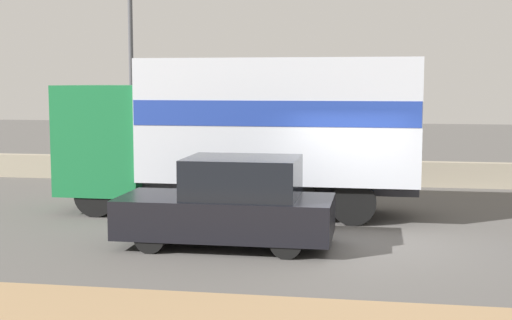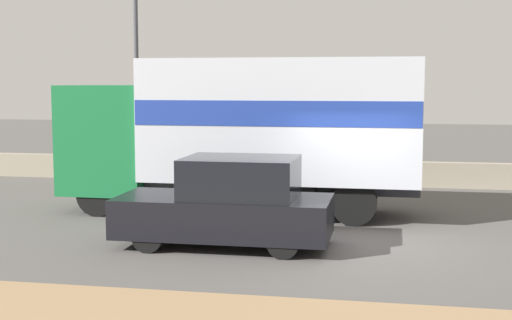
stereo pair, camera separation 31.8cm
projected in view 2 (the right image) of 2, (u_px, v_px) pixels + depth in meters
name	position (u px, v px, depth m)	size (l,w,h in m)	color
ground_plane	(345.00, 244.00, 13.61)	(80.00, 80.00, 0.00)	#514F4C
stone_wall_backdrop	(363.00, 173.00, 21.24)	(60.00, 0.35, 0.74)	gray
street_lamp	(136.00, 43.00, 21.19)	(0.56, 0.28, 7.33)	#4C4C51
box_truck	(250.00, 126.00, 16.53)	(8.27, 2.47, 3.59)	#196B38
car_hatchback	(229.00, 204.00, 13.32)	(3.99, 1.73, 1.69)	black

